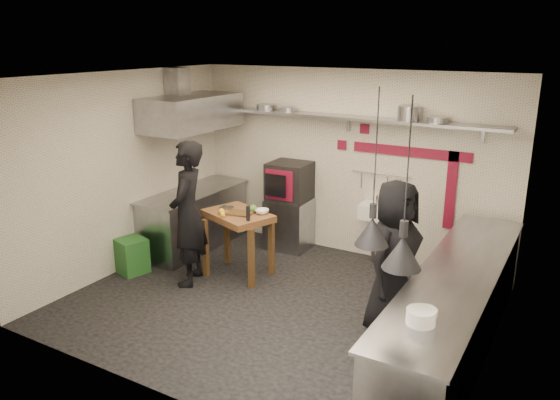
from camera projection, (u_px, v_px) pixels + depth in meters
The scene contains 47 objects.
floor at pixel (278, 304), 6.87m from camera, with size 5.00×5.00×0.00m, color black.
ceiling at pixel (277, 77), 6.07m from camera, with size 5.00×5.00×0.00m, color beige.
wall_back at pixel (348, 164), 8.21m from camera, with size 5.00×0.04×2.80m, color silver.
wall_front at pixel (155, 256), 4.73m from camera, with size 5.00×0.04×2.80m, color silver.
wall_left at pixel (124, 172), 7.67m from camera, with size 0.04×4.20×2.80m, color silver.
wall_right at pixel (500, 234), 5.26m from camera, with size 0.04×4.20×2.80m, color silver.
red_band_horiz at pixel (411, 152), 7.66m from camera, with size 1.70×0.02×0.14m, color maroon.
red_band_vert at pixel (451, 191), 7.50m from camera, with size 0.14×0.02×1.10m, color maroon.
red_tile_a at pixel (365, 129), 7.92m from camera, with size 0.14×0.02×0.14m, color maroon.
red_tile_b at pixel (342, 145), 8.16m from camera, with size 0.14×0.02×0.14m, color maroon.
back_shelf at pixel (345, 117), 7.85m from camera, with size 4.60×0.34×0.04m, color gray.
shelf_bracket_left at pixel (241, 114), 8.92m from camera, with size 0.04×0.06×0.24m, color gray.
shelf_bracket_mid at pixel (349, 123), 8.01m from camera, with size 0.04×0.06×0.24m, color gray.
shelf_bracket_right at pixel (484, 134), 7.09m from camera, with size 0.04×0.06×0.24m, color gray.
pan_far_left at pixel (267, 107), 8.47m from camera, with size 0.31×0.31×0.09m, color gray.
pan_mid_left at pixel (288, 109), 8.29m from camera, with size 0.25×0.25×0.07m, color gray.
stock_pot at pixel (409, 113), 7.37m from camera, with size 0.30×0.30×0.20m, color gray.
pan_right at pixel (438, 120), 7.20m from camera, with size 0.28×0.28×0.08m, color gray.
oven_stand at pixel (289, 224), 8.62m from camera, with size 0.64×0.58×0.80m, color gray.
combi_oven at pixel (290, 181), 8.45m from camera, with size 0.61×0.57×0.58m, color black.
oven_door at pixel (279, 185), 8.21m from camera, with size 0.46×0.03×0.46m, color maroon.
oven_glass at pixel (275, 186), 8.18m from camera, with size 0.34×0.02×0.34m, color black.
hand_sink at pixel (376, 212), 7.97m from camera, with size 0.46×0.34×0.22m, color white.
sink_tap at pixel (377, 200), 7.92m from camera, with size 0.03×0.03×0.14m, color gray.
sink_drain at pixel (374, 241), 8.06m from camera, with size 0.06×0.06×0.66m, color gray.
utensil_rail at pixel (382, 174), 7.93m from camera, with size 0.02×0.02×0.90m, color gray.
counter_right at pixel (454, 313), 5.70m from camera, with size 0.70×3.80×0.90m, color gray.
counter_right_top at pixel (459, 272), 5.57m from camera, with size 0.76×3.90×0.03m, color gray.
plate_stack at pixel (421, 317), 4.52m from camera, with size 0.24×0.24×0.13m, color white.
small_bowl_right at pixel (424, 312), 4.69m from camera, with size 0.22×0.22×0.05m, color white.
counter_left at pixel (194, 220), 8.65m from camera, with size 0.70×1.90×0.90m, color gray.
counter_left_top at pixel (193, 192), 8.51m from camera, with size 0.76×2.00×0.03m, color gray.
extractor_hood at pixel (192, 112), 8.14m from camera, with size 0.78×1.60×0.50m, color gray.
hood_duct at pixel (177, 84), 8.14m from camera, with size 0.28×0.28×0.50m, color gray.
green_bin at pixel (132, 256), 7.74m from camera, with size 0.37×0.37×0.50m, color #246226.
prep_table at pixel (239, 244), 7.60m from camera, with size 0.92×0.64×0.92m, color brown, non-canonical shape.
cutting_board at pixel (240, 213), 7.40m from camera, with size 0.34×0.24×0.03m, color #52371C.
pepper_mill at pixel (248, 213), 7.11m from camera, with size 0.05×0.05×0.20m, color black.
lemon_a at pixel (221, 211), 7.39m from camera, with size 0.09×0.09×0.09m, color yellow.
lemon_b at pixel (223, 215), 7.26m from camera, with size 0.07×0.07×0.07m, color yellow.
veg_ball at pixel (253, 209), 7.48m from camera, with size 0.11×0.11×0.11m, color #497D32.
steel_tray at pixel (227, 208), 7.64m from camera, with size 0.18×0.12×0.03m, color gray.
bowl at pixel (262, 212), 7.42m from camera, with size 0.19×0.19×0.06m, color white.
heat_lamp_near at pixel (375, 169), 5.08m from camera, with size 0.33×0.33×1.51m, color black, non-canonical shape.
heat_lamp_far at pixel (407, 185), 4.35m from camera, with size 0.33×0.33×1.43m, color black, non-canonical shape.
chef_left at pixel (188, 214), 7.23m from camera, with size 0.71×0.47×1.96m, color black.
chef_right at pixel (394, 258), 6.02m from camera, with size 0.87×0.56×1.77m, color black.
Camera 1 is at (3.15, -5.35, 3.21)m, focal length 35.00 mm.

